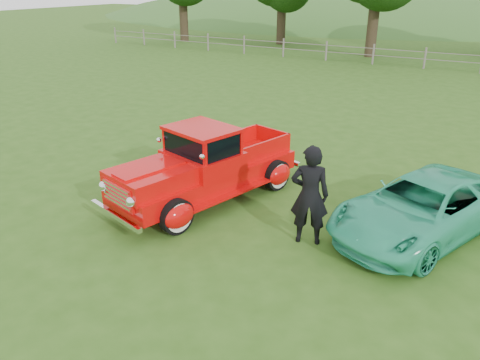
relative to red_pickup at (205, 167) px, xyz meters
The scene contains 6 objects.
ground 1.92m from the red_pickup, 38.43° to the right, with size 140.00×140.00×0.00m, color #2D5316.
distant_hills 58.68m from the red_pickup, 92.66° to the left, with size 116.00×60.00×18.00m.
fence_line 20.96m from the red_pickup, 86.25° to the left, with size 48.00×0.12×1.20m.
red_pickup is the anchor object (origin of this frame).
teal_sedan 4.80m from the red_pickup, ahead, with size 1.99×4.32×1.20m, color #2CB283.
man 2.95m from the red_pickup, 13.30° to the right, with size 0.74×0.49×2.03m, color black.
Camera 1 is at (4.35, -7.32, 4.85)m, focal length 35.00 mm.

